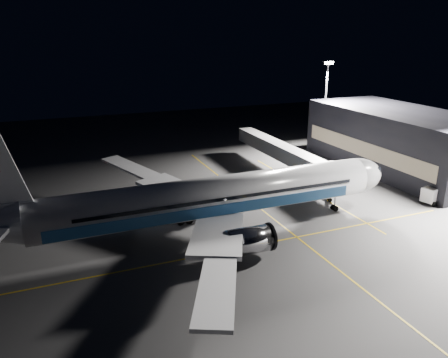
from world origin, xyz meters
TOP-DOWN VIEW (x-y plane):
  - ground at (0.00, 0.00)m, footprint 200.00×200.00m
  - guide_line_main at (10.00, 0.00)m, footprint 0.25×80.00m
  - guide_line_cross at (0.00, -6.00)m, footprint 70.00×0.25m
  - guide_line_side at (22.00, 10.00)m, footprint 0.25×40.00m
  - airliner at (-1.08, 0.00)m, footprint 61.48×54.22m
  - terminal at (45.98, 14.00)m, footprint 18.12×40.00m
  - jet_bridge at (22.00, 18.06)m, footprint 3.60×34.40m
  - floodlight_mast_north at (40.00, 31.99)m, footprint 2.40×0.68m
  - service_truck at (37.94, -3.21)m, footprint 5.79×3.46m
  - baggage_tug at (-6.87, 17.23)m, footprint 2.64×2.27m
  - safety_cone_a at (6.00, 6.48)m, footprint 0.46×0.46m
  - safety_cone_b at (0.21, 4.00)m, footprint 0.42×0.42m
  - safety_cone_c at (2.82, 11.81)m, footprint 0.43×0.43m

SIDE VIEW (x-z plane):
  - ground at x=0.00m, z-range 0.00..0.00m
  - guide_line_main at x=10.00m, z-range 0.00..0.01m
  - guide_line_cross at x=0.00m, z-range 0.00..0.01m
  - guide_line_side at x=22.00m, z-range 0.00..0.01m
  - safety_cone_b at x=0.21m, z-range 0.00..0.63m
  - safety_cone_c at x=2.82m, z-range 0.00..0.65m
  - safety_cone_a at x=6.00m, z-range 0.00..0.69m
  - baggage_tug at x=-6.87m, z-range -0.07..1.63m
  - service_truck at x=37.94m, z-range 0.10..2.88m
  - jet_bridge at x=22.00m, z-range 1.43..7.73m
  - airliner at x=-1.08m, z-range -3.16..13.48m
  - terminal at x=45.98m, z-range 0.00..12.00m
  - floodlight_mast_north at x=40.00m, z-range 2.02..22.72m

